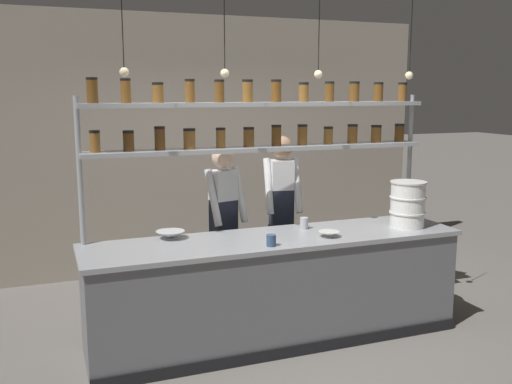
{
  "coord_description": "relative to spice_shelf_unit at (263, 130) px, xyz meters",
  "views": [
    {
      "loc": [
        -1.82,
        -4.33,
        2.14
      ],
      "look_at": [
        -0.11,
        0.2,
        1.28
      ],
      "focal_mm": 40.0,
      "sensor_mm": 36.0,
      "label": 1
    }
  ],
  "objects": [
    {
      "name": "prep_bowl_near_left",
      "position": [
        -0.85,
        -0.07,
        -0.86
      ],
      "size": [
        0.24,
        0.24,
        0.07
      ],
      "color": "silver",
      "rests_on": "prep_counter"
    },
    {
      "name": "serving_cup_front",
      "position": [
        -0.15,
        -0.59,
        -0.84
      ],
      "size": [
        0.08,
        0.08,
        0.09
      ],
      "color": "#334C70",
      "rests_on": "prep_counter"
    },
    {
      "name": "chef_left",
      "position": [
        -0.25,
        0.35,
        -0.86
      ],
      "size": [
        0.41,
        0.34,
        1.64
      ],
      "rotation": [
        0.0,
        0.0,
        0.26
      ],
      "color": "black",
      "rests_on": "ground_plane"
    },
    {
      "name": "spice_shelf_unit",
      "position": [
        0.0,
        0.0,
        0.0
      ],
      "size": [
        3.14,
        0.28,
        2.24
      ],
      "color": "#999BA0",
      "rests_on": "ground_plane"
    },
    {
      "name": "chef_center",
      "position": [
        0.38,
        0.45,
        -0.82
      ],
      "size": [
        0.39,
        0.32,
        1.71
      ],
      "rotation": [
        0.0,
        0.0,
        -0.16
      ],
      "color": "black",
      "rests_on": "ground_plane"
    },
    {
      "name": "back_wall",
      "position": [
        -0.0,
        1.98,
        -0.3
      ],
      "size": [
        5.66,
        0.12,
        3.01
      ],
      "primitive_type": "cube",
      "color": "#9E9384",
      "rests_on": "ground_plane"
    },
    {
      "name": "prep_counter",
      "position": [
        -0.0,
        -0.33,
        -1.35
      ],
      "size": [
        3.26,
        0.76,
        0.92
      ],
      "color": "slate",
      "rests_on": "ground_plane"
    },
    {
      "name": "prep_bowl_center_front",
      "position": [
        0.41,
        -0.49,
        -0.86
      ],
      "size": [
        0.18,
        0.18,
        0.05
      ],
      "color": "silver",
      "rests_on": "prep_counter"
    },
    {
      "name": "serving_cup_by_board",
      "position": [
        0.34,
        -0.15,
        -0.84
      ],
      "size": [
        0.08,
        0.08,
        0.1
      ],
      "color": "#B2B7BC",
      "rests_on": "prep_counter"
    },
    {
      "name": "pendant_light_row",
      "position": [
        -0.01,
        -0.33,
        0.51
      ],
      "size": [
        2.55,
        0.07,
        0.72
      ],
      "color": "black"
    },
    {
      "name": "ground_plane",
      "position": [
        -0.0,
        -0.33,
        -1.81
      ],
      "size": [
        40.0,
        40.0,
        0.0
      ],
      "primitive_type": "plane",
      "color": "slate"
    },
    {
      "name": "container_stack",
      "position": [
        1.25,
        -0.41,
        -0.68
      ],
      "size": [
        0.32,
        0.32,
        0.42
      ],
      "color": "white",
      "rests_on": "prep_counter"
    }
  ]
}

